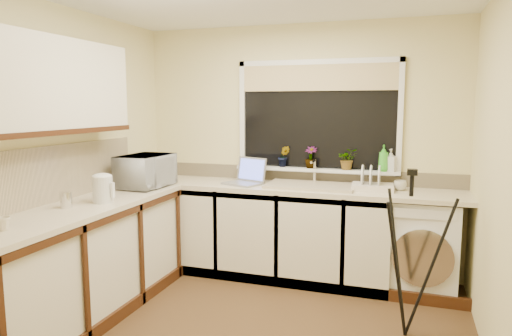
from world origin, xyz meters
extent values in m
plane|color=#4F351F|center=(0.00, 0.00, 0.00)|extent=(3.20, 3.20, 0.00)
plane|color=beige|center=(0.00, 1.50, 1.23)|extent=(3.20, 0.00, 3.20)
plane|color=beige|center=(0.00, -1.50, 1.23)|extent=(3.20, 0.00, 3.20)
plane|color=beige|center=(-1.60, 0.00, 1.23)|extent=(0.00, 3.00, 3.00)
plane|color=beige|center=(1.60, 0.00, 1.23)|extent=(0.00, 3.00, 3.00)
cube|color=silver|center=(-0.33, 1.20, 0.43)|extent=(2.55, 0.60, 0.86)
cube|color=silver|center=(-1.30, -0.30, 0.43)|extent=(0.54, 2.40, 0.86)
cube|color=beige|center=(0.00, 1.20, 0.88)|extent=(3.20, 0.60, 0.04)
cube|color=beige|center=(-1.30, -0.30, 0.88)|extent=(0.60, 2.40, 0.04)
cube|color=silver|center=(-1.44, -0.45, 1.80)|extent=(0.28, 1.90, 0.70)
cube|color=beige|center=(-1.59, -0.30, 1.12)|extent=(0.02, 2.40, 0.45)
cube|color=beige|center=(0.00, 1.49, 0.97)|extent=(3.20, 0.02, 0.14)
cube|color=black|center=(0.20, 1.49, 1.55)|extent=(1.50, 0.02, 1.00)
cube|color=tan|center=(0.20, 1.46, 1.92)|extent=(1.50, 0.02, 0.25)
cube|color=white|center=(0.20, 1.43, 1.04)|extent=(1.60, 0.14, 0.03)
cube|color=tan|center=(0.20, 1.20, 0.91)|extent=(0.82, 0.46, 0.03)
cylinder|color=silver|center=(0.20, 1.38, 1.02)|extent=(0.03, 0.03, 0.24)
cube|color=white|center=(1.21, 1.23, 0.42)|extent=(0.62, 0.60, 0.84)
cube|color=#929299|center=(-0.46, 1.12, 0.91)|extent=(0.40, 0.35, 0.02)
cube|color=#5364E2|center=(-0.41, 1.26, 1.03)|extent=(0.34, 0.17, 0.24)
cylinder|color=silver|center=(-1.22, 0.00, 1.00)|extent=(0.16, 0.16, 0.21)
cube|color=beige|center=(0.77, 1.21, 0.93)|extent=(0.38, 0.30, 0.05)
cylinder|color=silver|center=(-1.36, -0.25, 0.96)|extent=(0.09, 0.09, 0.12)
imported|color=white|center=(-1.27, 0.72, 1.05)|extent=(0.38, 0.55, 0.30)
imported|color=#999999|center=(-0.12, 1.42, 1.15)|extent=(0.13, 0.12, 0.21)
imported|color=#999999|center=(0.15, 1.41, 1.16)|extent=(0.12, 0.12, 0.21)
imported|color=#999999|center=(0.51, 1.41, 1.15)|extent=(0.22, 0.20, 0.20)
imported|color=green|center=(0.84, 1.40, 1.17)|extent=(0.10, 0.10, 0.25)
imported|color=#999999|center=(0.91, 1.43, 1.15)|extent=(0.11, 0.12, 0.21)
imported|color=beige|center=(1.00, 1.28, 0.94)|extent=(0.12, 0.12, 0.09)
imported|color=beige|center=(-1.28, -0.89, 0.94)|extent=(0.11, 0.11, 0.08)
camera|label=1|loc=(1.06, -3.04, 1.66)|focal=32.59mm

